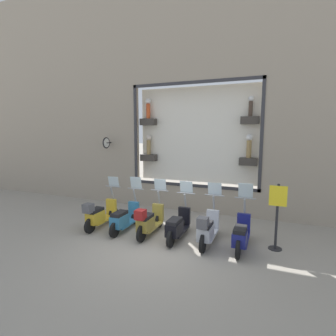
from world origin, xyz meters
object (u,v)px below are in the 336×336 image
at_px(scooter_black_2, 177,226).
at_px(scooter_teal_4, 124,218).
at_px(scooter_navy_0, 241,234).
at_px(shop_sign_post, 277,214).
at_px(scooter_yellow_5, 99,214).
at_px(scooter_olive_3, 149,221).
at_px(scooter_silver_1, 207,229).

relative_size(scooter_black_2, scooter_teal_4, 1.00).
xyz_separation_m(scooter_navy_0, shop_sign_post, (0.39, -0.88, 0.56)).
height_order(scooter_navy_0, scooter_teal_4, scooter_navy_0).
bearing_deg(scooter_yellow_5, scooter_black_2, -88.68).
bearing_deg(scooter_black_2, scooter_teal_4, 90.00).
bearing_deg(scooter_olive_3, scooter_silver_1, -89.96).
distance_m(scooter_navy_0, scooter_yellow_5, 4.59).
distance_m(scooter_black_2, scooter_teal_4, 1.83).
xyz_separation_m(scooter_silver_1, scooter_yellow_5, (-0.01, 3.67, -0.01)).
bearing_deg(scooter_yellow_5, scooter_silver_1, -89.91).
height_order(scooter_olive_3, shop_sign_post, shop_sign_post).
distance_m(scooter_teal_4, shop_sign_post, 4.60).
bearing_deg(scooter_black_2, scooter_navy_0, -89.88).
bearing_deg(scooter_black_2, scooter_olive_3, 93.66).
relative_size(scooter_olive_3, shop_sign_post, 0.99).
bearing_deg(scooter_teal_4, scooter_olive_3, -93.65).
bearing_deg(scooter_teal_4, scooter_yellow_5, 93.95).
bearing_deg(scooter_navy_0, scooter_black_2, 90.12).
xyz_separation_m(scooter_silver_1, scooter_black_2, (0.06, 0.92, -0.05)).
bearing_deg(shop_sign_post, scooter_black_2, 98.24).
height_order(scooter_teal_4, shop_sign_post, shop_sign_post).
bearing_deg(shop_sign_post, scooter_teal_4, 94.94).
xyz_separation_m(scooter_black_2, scooter_yellow_5, (-0.06, 2.75, 0.04)).
bearing_deg(scooter_olive_3, scooter_teal_4, 86.35).
height_order(scooter_olive_3, scooter_yellow_5, scooter_olive_3).
bearing_deg(scooter_black_2, scooter_yellow_5, 91.32).
distance_m(scooter_silver_1, scooter_olive_3, 1.83).
relative_size(scooter_silver_1, scooter_olive_3, 1.00).
height_order(scooter_navy_0, scooter_olive_3, scooter_navy_0).
relative_size(scooter_navy_0, scooter_silver_1, 1.00).
xyz_separation_m(scooter_olive_3, scooter_teal_4, (0.06, 0.92, -0.05)).
distance_m(scooter_navy_0, scooter_black_2, 1.83).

